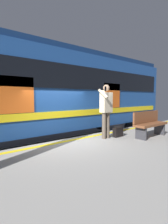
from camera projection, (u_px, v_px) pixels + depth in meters
ground_plane at (66, 163)px, 6.00m from camera, size 24.85×24.85×0.00m
platform at (119, 173)px, 4.22m from camera, size 16.57×4.57×0.87m
safety_line at (71, 140)px, 5.70m from camera, size 16.24×0.16×0.01m
track_rail_near at (48, 152)px, 7.00m from camera, size 21.54×0.08×0.16m
track_rail_far at (33, 145)px, 8.10m from camera, size 21.54×0.08×0.16m
train_carriage at (55, 90)px, 7.82m from camera, size 12.53×2.94×4.13m
passenger at (106, 107)px, 5.91m from camera, size 0.57×0.55×1.83m
handbag at (118, 131)px, 6.19m from camera, size 0.39×0.35×0.41m
bench at (149, 123)px, 6.20m from camera, size 1.56×0.44×0.90m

